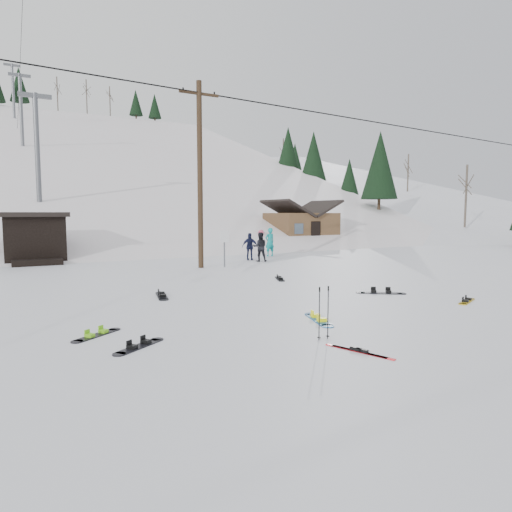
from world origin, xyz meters
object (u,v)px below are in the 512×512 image
cabin (301,228)px  utility_pole (200,172)px  hero_snowboard (319,319)px  hero_skis (359,351)px

cabin → utility_pole: bearing=-142.4°
hero_snowboard → cabin: bearing=-16.1°
cabin → hero_snowboard: bearing=-124.0°
hero_skis → cabin: bearing=39.0°
cabin → hero_snowboard: cabin is taller
hero_snowboard → hero_skis: 2.68m
cabin → hero_snowboard: (-14.70, -21.82, -1.45)m
cabin → hero_snowboard: size_ratio=3.46×
cabin → hero_skis: 28.96m
utility_pole → cabin: (13.00, 10.00, -3.20)m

